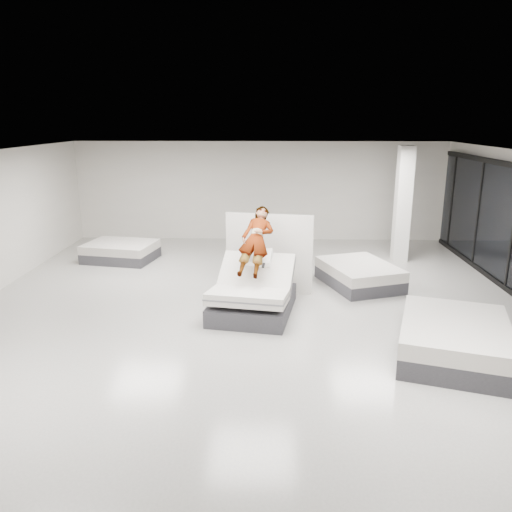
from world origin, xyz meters
The scene contains 9 objects.
room centered at (0.00, 0.00, 1.60)m, with size 14.00×14.04×3.20m.
hero_bed centered at (0.01, 0.40, 0.38)m, with size 1.87×2.28×1.23m.
person centered at (0.06, 0.72, 1.26)m, with size 0.63×0.41×1.72m, color slate.
remote centered at (0.22, 0.34, 1.05)m, with size 0.05×0.14×0.03m, color black.
divider_panel centered at (0.33, 1.78, 0.91)m, with size 2.01×0.09×1.82m, color silver.
flat_bed_right_far centered at (2.50, 2.26, 0.27)m, with size 2.03×2.32×0.54m.
flat_bed_right_near centered at (3.46, -1.48, 0.31)m, with size 2.30×2.67×0.62m.
flat_bed_left_far centered at (-3.89, 4.28, 0.26)m, with size 2.08×1.71×0.51m.
column centered at (4.00, 4.50, 1.60)m, with size 0.40×0.40×3.20m, color white.
Camera 1 is at (0.37, -9.25, 3.89)m, focal length 35.00 mm.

